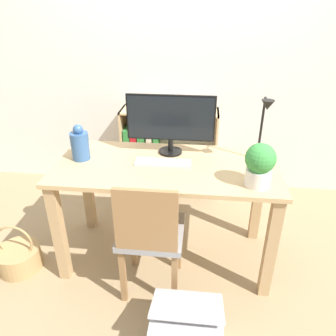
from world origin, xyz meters
name	(u,v)px	position (x,y,z in m)	size (l,w,h in m)	color
ground_plane	(167,254)	(0.00, 0.00, 0.00)	(10.00, 10.00, 0.00)	#997F5B
wall_back	(181,55)	(0.00, 1.16, 1.30)	(8.00, 0.05, 2.60)	silver
desk	(166,183)	(0.00, 0.00, 0.63)	(1.47, 0.70, 0.77)	tan
monitor	(171,120)	(0.01, 0.20, 1.02)	(0.61, 0.16, 0.42)	black
keyboard	(163,163)	(-0.02, 0.01, 0.78)	(0.37, 0.12, 0.02)	#B2B2B7
vase	(80,144)	(-0.59, 0.03, 0.88)	(0.12, 0.12, 0.25)	#33598C
desk_lamp	(263,125)	(0.61, 0.10, 1.04)	(0.10, 0.19, 0.44)	black
potted_plant	(260,164)	(0.56, -0.21, 0.91)	(0.18, 0.18, 0.26)	silver
chair	(150,233)	(-0.06, -0.35, 0.48)	(0.40, 0.40, 0.86)	gray
bookshelf	(153,153)	(-0.25, 0.98, 0.39)	(0.91, 0.28, 0.84)	tan
basket	(19,257)	(-1.05, -0.25, 0.09)	(0.31, 0.31, 0.37)	tan
storage_box	(186,330)	(0.19, -0.73, 0.14)	(0.39, 0.34, 0.33)	#B2B2B7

